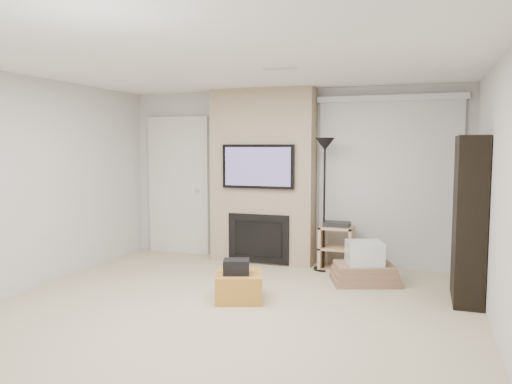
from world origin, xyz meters
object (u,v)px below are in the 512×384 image
(floor_lamp, at_px, (325,166))
(av_stand, at_px, (337,245))
(bookshelf, at_px, (469,219))
(box_stack, at_px, (364,267))
(ottoman, at_px, (239,286))

(floor_lamp, bearing_deg, av_stand, 22.89)
(bookshelf, bearing_deg, box_stack, 162.49)
(ottoman, distance_m, av_stand, 1.87)
(ottoman, relative_size, av_stand, 0.76)
(floor_lamp, height_order, bookshelf, bookshelf)
(av_stand, height_order, box_stack, av_stand)
(box_stack, distance_m, bookshelf, 1.39)
(bookshelf, bearing_deg, av_stand, 150.10)
(floor_lamp, xyz_separation_m, bookshelf, (1.74, -0.84, -0.52))
(floor_lamp, height_order, box_stack, floor_lamp)
(av_stand, distance_m, bookshelf, 1.90)
(ottoman, relative_size, floor_lamp, 0.28)
(box_stack, relative_size, bookshelf, 0.51)
(ottoman, distance_m, floor_lamp, 2.14)
(floor_lamp, xyz_separation_m, av_stand, (0.16, 0.07, -1.07))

